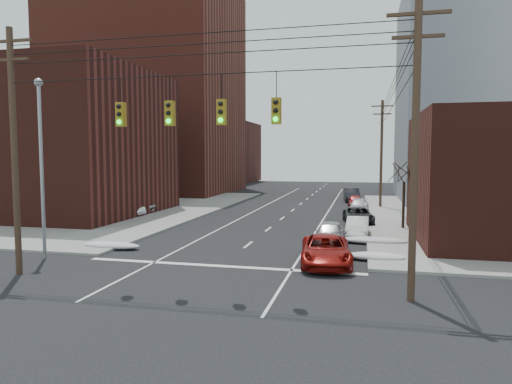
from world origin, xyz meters
The scene contains 27 objects.
ground centered at (0.00, 0.00, 0.00)m, with size 160.00×160.00×0.00m, color black.
sidewalk_nw centered at (-27.00, 27.00, 0.07)m, with size 40.00×40.00×0.15m, color gray.
building_brick_tall centered at (-24.00, 48.00, 15.00)m, with size 24.00×20.00×30.00m, color maroon.
building_brick_near centered at (-22.00, 22.00, 6.50)m, with size 20.00×16.00×13.00m, color #491C15.
building_brick_far centered at (-26.00, 74.00, 6.00)m, with size 22.00×18.00×12.00m, color #491C15.
building_office centered at (22.00, 44.00, 12.50)m, with size 22.00×20.00×25.00m, color gray.
building_glass centered at (24.00, 70.00, 11.00)m, with size 20.00×18.00×22.00m, color gray.
utility_pole_left centered at (-8.50, 3.00, 5.78)m, with size 2.20×0.28×11.00m.
utility_pole_right centered at (8.50, 3.00, 5.78)m, with size 2.20×0.28×11.00m.
utility_pole_far centered at (8.50, 34.00, 5.78)m, with size 2.20×0.28×11.00m.
traffic_signals centered at (0.10, 2.97, 7.17)m, with size 17.00×0.42×2.02m.
street_light centered at (-9.50, 6.00, 5.54)m, with size 0.44×0.44×9.32m.
bare_tree centered at (9.59, 20.00, 2.32)m, with size 2.09×2.20×4.93m.
snow_nw centered at (-7.40, 9.00, 0.21)m, with size 3.50×1.08×0.42m, color silver.
snow_ne centered at (7.40, 9.50, 0.21)m, with size 3.00×1.08×0.42m, color silver.
snow_east_far centered at (7.40, 14.00, 0.21)m, with size 4.00×1.08×0.42m, color silver.
red_pickup centered at (4.97, 8.00, 0.72)m, with size 2.38×5.16×1.43m, color maroon.
parked_car_a centered at (4.80, 13.27, 0.70)m, with size 1.66×4.12×1.40m, color #A6A6AA.
parked_car_b centered at (6.40, 16.21, 0.66)m, with size 1.39×3.98×1.31m, color white.
parked_car_c centered at (6.40, 22.38, 0.64)m, with size 2.13×4.63×1.29m, color black.
parked_car_d centered at (6.40, 29.52, 0.61)m, with size 1.72×4.24×1.23m, color silver.
parked_car_e centered at (5.97, 34.67, 0.61)m, with size 1.44×3.59×1.22m, color maroon.
parked_car_f centered at (5.45, 40.08, 0.78)m, with size 1.66×4.76×1.57m, color black.
lot_car_a centered at (-13.66, 21.85, 0.77)m, with size 1.32×3.78×1.25m, color white.
lot_car_b centered at (-14.56, 23.54, 0.92)m, with size 2.55×5.52×1.53m, color silver.
lot_car_c centered at (-16.54, 24.84, 0.93)m, with size 2.19×5.39×1.56m, color black.
lot_car_d centered at (-19.01, 27.21, 0.84)m, with size 1.64×4.07×1.39m, color #B3B4B9.
Camera 1 is at (6.68, -14.42, 5.39)m, focal length 32.00 mm.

